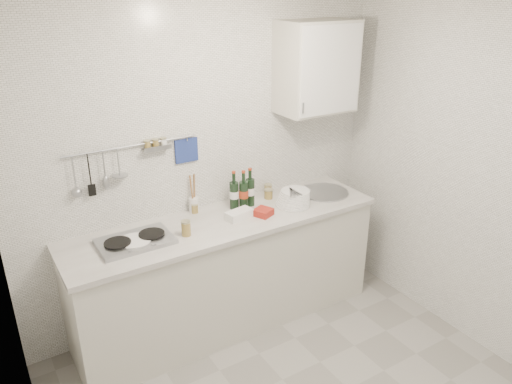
% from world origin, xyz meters
% --- Properties ---
extents(back_wall, '(3.00, 0.02, 2.50)m').
position_xyz_m(back_wall, '(0.00, 1.40, 1.25)').
color(back_wall, silver).
rests_on(back_wall, floor).
extents(wall_left, '(0.02, 2.80, 2.50)m').
position_xyz_m(wall_left, '(-1.50, 0.00, 1.25)').
color(wall_left, silver).
rests_on(wall_left, floor).
extents(wall_right, '(0.02, 2.80, 2.50)m').
position_xyz_m(wall_right, '(1.50, 0.00, 1.25)').
color(wall_right, silver).
rests_on(wall_right, floor).
extents(counter, '(2.44, 0.64, 0.96)m').
position_xyz_m(counter, '(0.01, 1.10, 0.43)').
color(counter, beige).
rests_on(counter, floor).
extents(wall_rail, '(0.98, 0.09, 0.34)m').
position_xyz_m(wall_rail, '(-0.60, 1.37, 1.43)').
color(wall_rail, '#93969B').
rests_on(wall_rail, back_wall).
extents(wall_cabinet, '(0.60, 0.38, 0.70)m').
position_xyz_m(wall_cabinet, '(0.90, 1.22, 1.95)').
color(wall_cabinet, beige).
rests_on(wall_cabinet, back_wall).
extents(plate_stack_hob, '(0.24, 0.23, 0.03)m').
position_xyz_m(plate_stack_hob, '(-0.71, 1.08, 0.94)').
color(plate_stack_hob, '#5383BC').
rests_on(plate_stack_hob, counter).
extents(plate_stack_sink, '(0.30, 0.28, 0.12)m').
position_xyz_m(plate_stack_sink, '(0.60, 1.05, 0.97)').
color(plate_stack_sink, white).
rests_on(plate_stack_sink, counter).
extents(wine_bottles, '(0.21, 0.10, 0.31)m').
position_xyz_m(wine_bottles, '(0.22, 1.22, 1.07)').
color(wine_bottles, black).
rests_on(wine_bottles, counter).
extents(butter_dish, '(0.22, 0.14, 0.06)m').
position_xyz_m(butter_dish, '(0.10, 1.06, 0.95)').
color(butter_dish, white).
rests_on(butter_dish, counter).
extents(strawberry_punnet, '(0.16, 0.16, 0.05)m').
position_xyz_m(strawberry_punnet, '(0.28, 1.01, 0.95)').
color(strawberry_punnet, red).
rests_on(strawberry_punnet, counter).
extents(utensil_crock, '(0.08, 0.08, 0.31)m').
position_xyz_m(utensil_crock, '(-0.14, 1.35, 0.99)').
color(utensil_crock, white).
rests_on(utensil_crock, counter).
extents(jar_a, '(0.06, 0.06, 0.08)m').
position_xyz_m(jar_a, '(-0.15, 1.33, 0.96)').
color(jar_a, olive).
rests_on(jar_a, counter).
extents(jar_b, '(0.07, 0.07, 0.08)m').
position_xyz_m(jar_b, '(0.54, 1.34, 0.96)').
color(jar_b, olive).
rests_on(jar_b, counter).
extents(jar_c, '(0.07, 0.07, 0.08)m').
position_xyz_m(jar_c, '(0.49, 1.25, 0.96)').
color(jar_c, olive).
rests_on(jar_c, counter).
extents(jar_d, '(0.07, 0.07, 0.11)m').
position_xyz_m(jar_d, '(-0.36, 1.02, 0.98)').
color(jar_d, olive).
rests_on(jar_d, counter).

